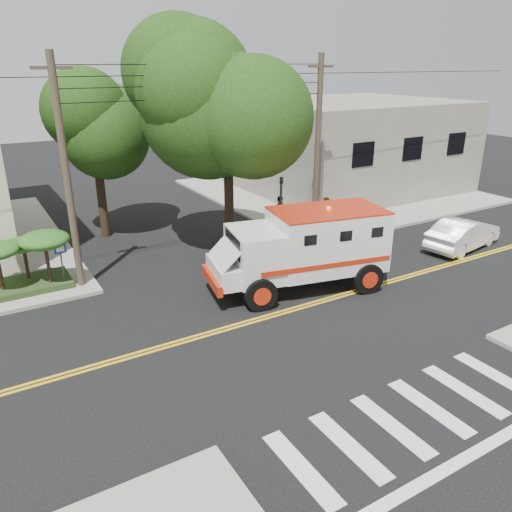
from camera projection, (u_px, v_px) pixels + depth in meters
ground at (278, 314)px, 18.20m from camera, size 100.00×100.00×0.00m
sidewalk_ne at (333, 190)px, 35.42m from camera, size 17.00×17.00×0.15m
building_right at (347, 144)px, 35.42m from camera, size 14.00×12.00×6.00m
utility_pole_left at (67, 179)px, 18.69m from camera, size 0.28×0.28×9.00m
utility_pole_right at (317, 151)px, 24.54m from camera, size 0.28×0.28×9.00m
tree_main at (239, 96)px, 21.48m from camera, size 6.08×5.70×9.85m
tree_left at (101, 125)px, 24.27m from camera, size 4.48×4.20×7.70m
tree_right at (261, 103)px, 32.83m from camera, size 4.80×4.50×8.20m
traffic_signal at (281, 205)px, 23.69m from camera, size 0.15×0.18×3.60m
accessibility_sign at (61, 258)px, 19.68m from camera, size 0.45×0.10×2.02m
palm_planter at (25, 253)px, 19.35m from camera, size 3.52×2.63×2.36m
armored_truck at (306, 245)px, 19.67m from camera, size 7.42×3.96×3.21m
parked_sedan at (463, 234)px, 24.36m from camera, size 4.76×2.32×1.50m
pedestrian_a at (324, 215)px, 26.03m from camera, size 0.84×0.75×1.94m
pedestrian_b at (279, 211)px, 27.43m from camera, size 1.00×0.99×1.62m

